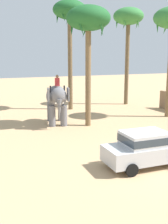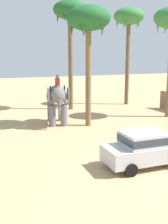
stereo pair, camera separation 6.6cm
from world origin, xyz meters
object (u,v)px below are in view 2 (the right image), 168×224
(elephant_with_mahout, at_px, (57,99))
(palm_tree_left_of_road, at_px, (70,14))
(palm_tree_behind_elephant, at_px, (88,22))
(car_sedan_foreground, at_px, (145,147))
(palm_tree_leaning_seaward, at_px, (129,20))

(elephant_with_mahout, relative_size, palm_tree_left_of_road, 0.38)
(palm_tree_behind_elephant, relative_size, palm_tree_left_of_road, 0.84)
(elephant_with_mahout, bearing_deg, car_sedan_foreground, -83.78)
(elephant_with_mahout, xyz_separation_m, palm_tree_left_of_road, (3.30, 5.42, 7.14))
(elephant_with_mahout, bearing_deg, palm_tree_leaning_seaward, 29.34)
(car_sedan_foreground, height_order, palm_tree_left_of_road, palm_tree_left_of_road)
(car_sedan_foreground, height_order, elephant_with_mahout, elephant_with_mahout)
(palm_tree_left_of_road, relative_size, palm_tree_leaning_seaward, 1.02)
(palm_tree_behind_elephant, bearing_deg, elephant_with_mahout, 144.41)
(car_sedan_foreground, relative_size, palm_tree_left_of_road, 0.40)
(car_sedan_foreground, xyz_separation_m, palm_tree_behind_elephant, (0.93, 8.36, 6.69))
(car_sedan_foreground, relative_size, palm_tree_behind_elephant, 0.48)
(palm_tree_behind_elephant, height_order, palm_tree_left_of_road, palm_tree_left_of_road)
(palm_tree_leaning_seaward, bearing_deg, elephant_with_mahout, -150.66)
(palm_tree_left_of_road, bearing_deg, elephant_with_mahout, -121.37)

